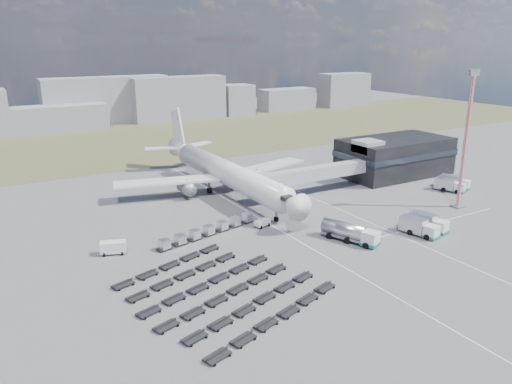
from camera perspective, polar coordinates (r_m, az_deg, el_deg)
ground at (r=95.06m, az=5.28°, el=-5.01°), size 420.00×420.00×0.00m
grass_strip at (r=191.83m, az=-14.28°, el=5.82°), size 420.00×90.00×0.01m
lane_markings at (r=102.88m, az=8.74°, el=-3.40°), size 47.12×110.00×0.01m
terminal at (r=141.17m, az=15.54°, el=4.01°), size 30.40×16.40×11.00m
jet_bridge at (r=118.05m, az=5.87°, el=1.96°), size 30.30×3.80×7.05m
airliner at (r=119.78m, az=-3.69°, el=2.36°), size 51.59×64.53×17.62m
skyline at (r=223.65m, az=-20.51°, el=9.15°), size 302.38×26.52×22.12m
fuel_tanker at (r=93.14m, az=10.68°, el=-4.56°), size 6.59×11.14×3.52m
pushback_tug at (r=98.95m, az=0.70°, el=-3.60°), size 3.33×2.32×1.39m
utility_van at (r=90.01m, az=-16.01°, el=-6.15°), size 4.71×3.33×2.30m
catering_truck at (r=126.22m, az=2.42°, el=1.30°), size 4.50×6.30×2.68m
service_trucks_near at (r=100.91m, az=18.64°, el=-3.56°), size 7.66×8.58×2.98m
service_trucks_far at (r=132.11m, az=21.53°, el=0.90°), size 8.02×8.71×2.86m
uld_row at (r=94.94m, az=-5.41°, el=-4.36°), size 22.45×6.89×1.76m
baggage_dollies at (r=74.64m, az=-4.28°, el=-11.13°), size 30.92×31.28×0.80m
floodlight_mast at (r=115.70m, az=22.84°, el=5.42°), size 2.77×2.30×29.78m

